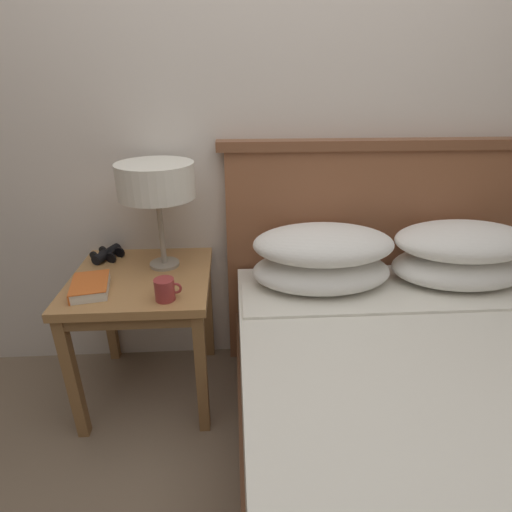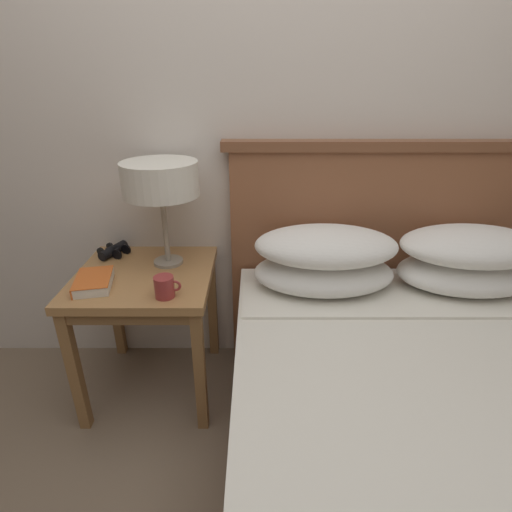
{
  "view_description": "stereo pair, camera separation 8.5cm",
  "coord_description": "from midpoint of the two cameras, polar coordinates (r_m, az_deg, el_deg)",
  "views": [
    {
      "loc": [
        -0.16,
        -0.73,
        1.4
      ],
      "look_at": [
        -0.07,
        0.75,
        0.72
      ],
      "focal_mm": 28.0,
      "sensor_mm": 36.0,
      "label": 1
    },
    {
      "loc": [
        -0.08,
        -0.74,
        1.4
      ],
      "look_at": [
        -0.07,
        0.75,
        0.72
      ],
      "focal_mm": 28.0,
      "sensor_mm": 36.0,
      "label": 2
    }
  ],
  "objects": [
    {
      "name": "coffee_mug",
      "position": [
        1.55,
        -11.54,
        -4.37
      ],
      "size": [
        0.1,
        0.08,
        0.08
      ],
      "color": "#993333",
      "rests_on": "nightstand"
    },
    {
      "name": "wall_back",
      "position": [
        1.85,
        3.74,
        21.51
      ],
      "size": [
        8.0,
        0.06,
        2.6
      ],
      "color": "silver",
      "rests_on": "ground_plane"
    },
    {
      "name": "table_lamp",
      "position": [
        1.71,
        -12.27,
        10.42
      ],
      "size": [
        0.32,
        0.32,
        0.46
      ],
      "color": "gray",
      "rests_on": "nightstand"
    },
    {
      "name": "nightstand",
      "position": [
        1.81,
        -14.28,
        -4.63
      ],
      "size": [
        0.58,
        0.58,
        0.62
      ],
      "color": "#AD7A47",
      "rests_on": "ground_plane"
    },
    {
      "name": "binoculars_pair",
      "position": [
        1.98,
        -18.68,
        0.74
      ],
      "size": [
        0.16,
        0.16,
        0.05
      ],
      "color": "black",
      "rests_on": "nightstand"
    },
    {
      "name": "bed",
      "position": [
        1.54,
        26.96,
        -23.35
      ],
      "size": [
        1.51,
        2.04,
        1.14
      ],
      "color": "brown",
      "rests_on": "ground_plane"
    },
    {
      "name": "book_on_nightstand",
      "position": [
        1.71,
        -21.1,
        -3.5
      ],
      "size": [
        0.17,
        0.22,
        0.04
      ],
      "color": "silver",
      "rests_on": "nightstand"
    }
  ]
}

